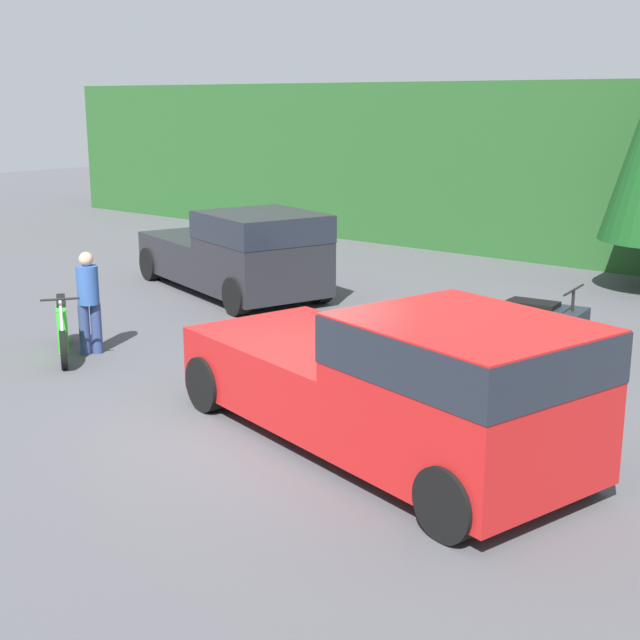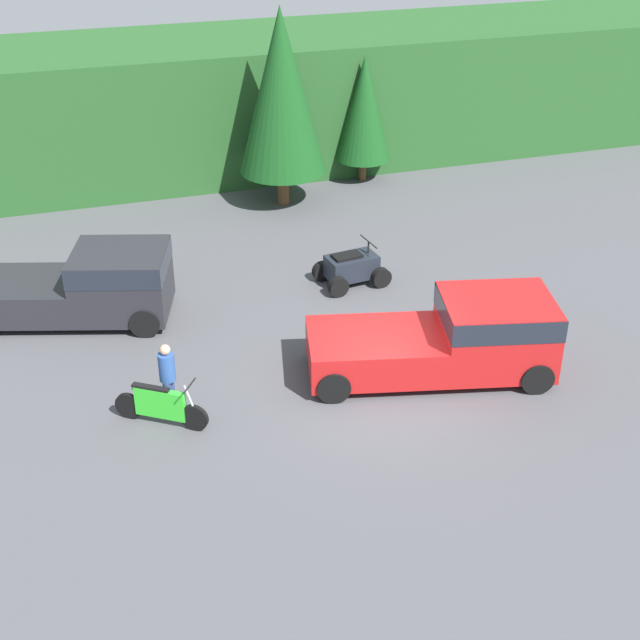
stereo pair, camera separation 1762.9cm
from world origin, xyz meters
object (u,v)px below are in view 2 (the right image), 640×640
object	(u,v)px
quad_atv	(352,268)
rider_person	(168,376)
pickup_truck_red	(455,336)
pickup_truck_second	(88,284)
dirt_bike	(161,406)

from	to	relation	value
quad_atv	rider_person	world-z (taller)	rider_person
pickup_truck_red	pickup_truck_second	size ratio (longest dim) A/B	1.06
pickup_truck_second	dirt_bike	size ratio (longest dim) A/B	3.05
quad_atv	rider_person	xyz separation A→B (m)	(-5.89, -4.68, 0.47)
dirt_bike	rider_person	distance (m)	0.66
dirt_bike	rider_person	bearing A→B (deg)	90.39
dirt_bike	rider_person	size ratio (longest dim) A/B	1.07
pickup_truck_red	quad_atv	world-z (taller)	pickup_truck_red
dirt_bike	quad_atv	distance (m)	7.96
pickup_truck_red	pickup_truck_second	bearing A→B (deg)	159.43
pickup_truck_second	quad_atv	bearing A→B (deg)	14.80
quad_atv	rider_person	size ratio (longest dim) A/B	1.17
pickup_truck_second	rider_person	bearing A→B (deg)	-58.76
pickup_truck_red	dirt_bike	distance (m)	6.94
rider_person	quad_atv	bearing A→B (deg)	67.30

